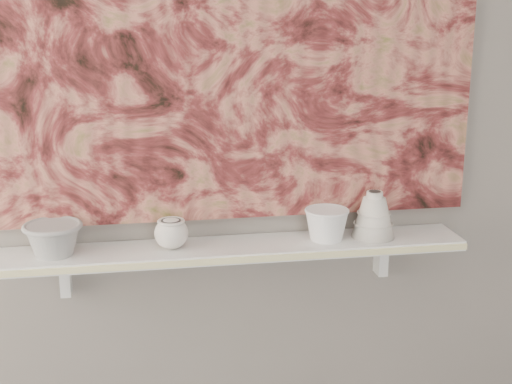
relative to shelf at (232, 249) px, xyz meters
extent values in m
plane|color=gray|center=(0.00, 0.09, 0.44)|extent=(3.60, 0.00, 3.60)
cube|color=white|center=(0.00, 0.00, 0.00)|extent=(1.40, 0.18, 0.03)
cube|color=beige|center=(0.00, -0.09, 0.00)|extent=(1.40, 0.01, 0.02)
cube|color=white|center=(-0.49, 0.06, -0.07)|extent=(0.03, 0.06, 0.12)
cube|color=white|center=(0.49, 0.06, -0.07)|extent=(0.03, 0.06, 0.12)
cube|color=maroon|center=(0.00, 0.08, 0.62)|extent=(1.50, 0.02, 1.10)
cube|color=black|center=(0.45, 0.07, 0.32)|extent=(0.09, 0.00, 0.08)
camera|label=1|loc=(-0.26, -1.98, 0.72)|focal=50.00mm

